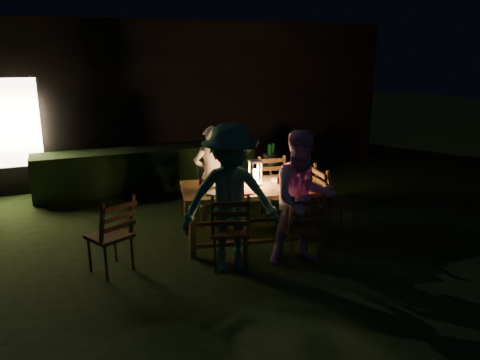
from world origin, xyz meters
name	(u,v)px	position (x,y,z in m)	size (l,w,h in m)	color
garden_envelope	(147,96)	(-0.01, 6.15, 1.58)	(40.00, 40.00, 3.20)	black
dining_table	(252,192)	(0.37, 0.60, 0.73)	(2.08, 1.30, 0.81)	#442E16
chair_near_left	(230,243)	(-0.22, -0.08, 0.31)	(0.59, 0.62, 1.04)	#442E16
chair_near_right	(300,239)	(0.67, -0.24, 0.30)	(0.49, 0.51, 0.98)	#442E16
chair_far_left	(213,206)	(0.06, 1.43, 0.29)	(0.51, 0.54, 0.97)	#442E16
chair_far_right	(275,201)	(1.05, 1.26, 0.31)	(0.52, 0.55, 1.03)	#442E16
chair_end	(334,213)	(1.57, 0.37, 0.33)	(0.57, 0.54, 1.08)	#442E16
chair_spare	(111,248)	(-1.60, 0.33, 0.31)	(0.62, 0.64, 1.02)	#442E16
person_house_side	(212,175)	(0.07, 1.48, 0.77)	(0.56, 0.37, 1.54)	beige
person_opp_right	(303,199)	(0.66, -0.29, 0.85)	(0.83, 0.64, 1.70)	#CB8BC1
person_opp_left	(231,199)	(-0.22, -0.13, 0.91)	(1.17, 0.67, 1.82)	#30614E
lantern	(255,174)	(0.42, 0.64, 0.96)	(0.16, 0.16, 0.35)	white
plate_far_left	(211,183)	(-0.13, 0.91, 0.81)	(0.25, 0.25, 0.01)	white
plate_near_left	(215,192)	(-0.21, 0.48, 0.81)	(0.25, 0.25, 0.01)	white
plate_far_right	(280,180)	(0.85, 0.73, 0.81)	(0.25, 0.25, 0.01)	white
plate_near_right	(288,188)	(0.77, 0.30, 0.81)	(0.25, 0.25, 0.01)	white
wineglass_a	(228,176)	(0.12, 0.93, 0.89)	(0.06, 0.06, 0.18)	#59070F
wineglass_b	(202,185)	(-0.36, 0.61, 0.89)	(0.06, 0.06, 0.18)	#59070F
wineglass_c	(279,184)	(0.61, 0.27, 0.89)	(0.06, 0.06, 0.18)	#59070F
wineglass_d	(292,175)	(1.01, 0.66, 0.89)	(0.06, 0.06, 0.18)	#59070F
wineglass_e	(250,186)	(0.21, 0.32, 0.89)	(0.06, 0.06, 0.18)	silver
bottle_table	(235,177)	(0.12, 0.64, 0.95)	(0.07, 0.07, 0.28)	#0F471E
napkin_left	(247,193)	(0.16, 0.31, 0.81)	(0.18, 0.14, 0.01)	red
napkin_right	(297,190)	(0.85, 0.20, 0.81)	(0.18, 0.14, 0.01)	red
phone	(211,195)	(-0.30, 0.41, 0.81)	(0.14, 0.07, 0.01)	black
side_table	(271,170)	(1.43, 2.25, 0.55)	(0.47, 0.47, 0.63)	olive
ice_bucket	(271,160)	(1.43, 2.25, 0.74)	(0.30, 0.30, 0.22)	#A5A8AD
bottle_bucket_a	(269,158)	(1.38, 2.21, 0.79)	(0.07, 0.07, 0.32)	#0F471E
bottle_bucket_b	(273,156)	(1.48, 2.29, 0.79)	(0.07, 0.07, 0.32)	#0F471E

